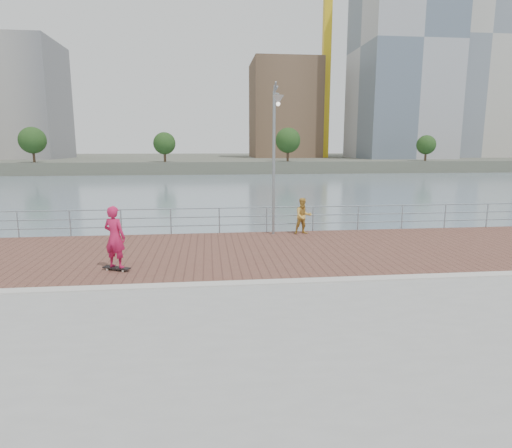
{
  "coord_description": "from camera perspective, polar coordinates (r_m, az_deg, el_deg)",
  "views": [
    {
      "loc": [
        -1.47,
        -11.14,
        3.73
      ],
      "look_at": [
        0.0,
        2.0,
        1.3
      ],
      "focal_mm": 30.0,
      "sensor_mm": 36.0,
      "label": 1
    }
  ],
  "objects": [
    {
      "name": "brick_lane",
      "position": [
        15.27,
        -0.67,
        -3.68
      ],
      "size": [
        40.0,
        6.8,
        0.02
      ],
      "primitive_type": "cube",
      "color": "brown",
      "rests_on": "seawall"
    },
    {
      "name": "skateboarder",
      "position": [
        13.39,
        -18.32,
        -1.68
      ],
      "size": [
        0.81,
        0.7,
        1.88
      ],
      "primitive_type": "imported",
      "rotation": [
        0.0,
        0.0,
        2.71
      ],
      "color": "#B91847",
      "rests_on": "skateboard"
    },
    {
      "name": "skyline",
      "position": [
        122.27,
        10.88,
        19.47
      ],
      "size": [
        233.0,
        41.0,
        63.34
      ],
      "color": "#ADA38E",
      "rests_on": "far_shore"
    },
    {
      "name": "shoreline_trees",
      "position": [
        89.03,
        1.73,
        10.92
      ],
      "size": [
        169.63,
        5.2,
        6.93
      ],
      "color": "#473323",
      "rests_on": "far_shore"
    },
    {
      "name": "bystander",
      "position": [
        18.2,
        6.31,
        1.05
      ],
      "size": [
        0.81,
        0.66,
        1.54
      ],
      "primitive_type": "imported",
      "rotation": [
        0.0,
        0.0,
        0.11
      ],
      "color": "gold",
      "rests_on": "brick_lane"
    },
    {
      "name": "guardrail",
      "position": [
        18.45,
        -1.73,
        0.93
      ],
      "size": [
        39.06,
        0.06,
        1.13
      ],
      "color": "#8C9EA8",
      "rests_on": "brick_lane"
    },
    {
      "name": "curb",
      "position": [
        11.83,
        1.09,
        -7.82
      ],
      "size": [
        40.0,
        0.4,
        0.06
      ],
      "primitive_type": "cube",
      "color": "#B7B5AD",
      "rests_on": "seawall"
    },
    {
      "name": "street_lamp",
      "position": [
        17.42,
        2.64,
        11.96
      ],
      "size": [
        0.43,
        1.25,
        5.92
      ],
      "color": "gray",
      "rests_on": "brick_lane"
    },
    {
      "name": "far_shore",
      "position": [
        133.72,
        -5.82,
        8.44
      ],
      "size": [
        320.0,
        95.0,
        2.5
      ],
      "primitive_type": "cube",
      "color": "#4C5142",
      "rests_on": "ground"
    },
    {
      "name": "seawall",
      "position": [
        7.89,
        6.33,
        -26.51
      ],
      "size": [
        40.0,
        24.0,
        2.0
      ],
      "primitive_type": "cube",
      "color": "gray",
      "rests_on": "ground"
    },
    {
      "name": "skateboard",
      "position": [
        13.61,
        -18.09,
        -5.59
      ],
      "size": [
        0.88,
        0.56,
        0.1
      ],
      "rotation": [
        0.0,
        0.0,
        -0.43
      ],
      "color": "black",
      "rests_on": "brick_lane"
    },
    {
      "name": "water",
      "position": [
        12.61,
        1.05,
        -16.61
      ],
      "size": [
        400.0,
        400.0,
        0.0
      ],
      "primitive_type": "plane",
      "color": "slate",
      "rests_on": "ground"
    },
    {
      "name": "tower_crane",
      "position": [
        122.37,
        8.17,
        24.4
      ],
      "size": [
        47.0,
        2.0,
        50.7
      ],
      "color": "gold",
      "rests_on": "far_shore"
    }
  ]
}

